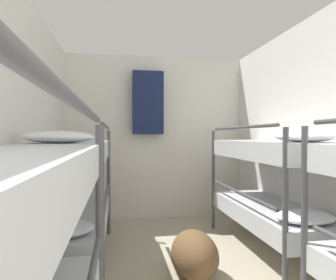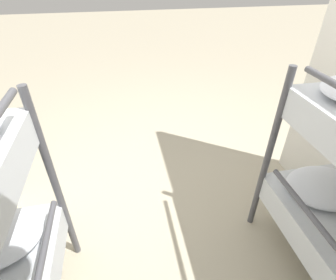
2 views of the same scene
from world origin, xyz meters
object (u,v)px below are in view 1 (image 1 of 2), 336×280
at_px(bunk_stack_right_far, 270,181).
at_px(hanging_coat, 148,103).
at_px(bunk_stack_left_far, 72,187).
at_px(duffel_bag, 194,254).

bearing_deg(bunk_stack_right_far, hanging_coat, 128.41).
height_order(bunk_stack_right_far, hanging_coat, hanging_coat).
bearing_deg(bunk_stack_left_far, duffel_bag, -19.63).
bearing_deg(duffel_bag, bunk_stack_right_far, 22.95).
xyz_separation_m(bunk_stack_left_far, hanging_coat, (0.85, 1.41, 0.95)).
bearing_deg(bunk_stack_right_far, duffel_bag, -157.05).
bearing_deg(duffel_bag, bunk_stack_left_far, 160.37).
relative_size(duffel_bag, hanging_coat, 0.66).
height_order(bunk_stack_left_far, bunk_stack_right_far, same).
bearing_deg(bunk_stack_left_far, hanging_coat, 58.98).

